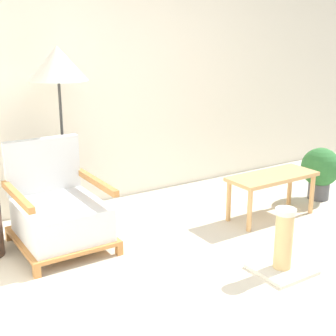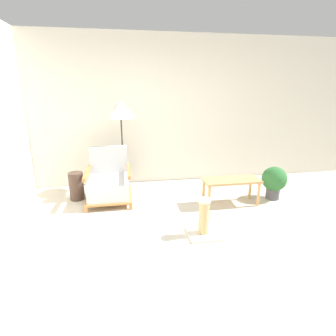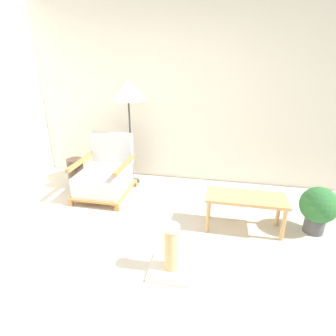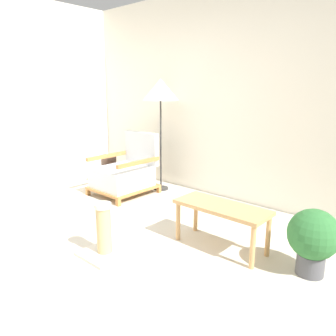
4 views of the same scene
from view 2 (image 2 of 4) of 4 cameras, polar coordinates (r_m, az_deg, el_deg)
ground_plane at (r=3.06m, az=5.07°, el=-18.27°), size 14.00×14.00×0.00m
wall_back at (r=4.97m, az=-1.85°, el=12.16°), size 8.00×0.06×2.70m
armchair at (r=4.35m, az=-12.73°, el=-3.30°), size 0.70×0.79×0.84m
floor_lamp at (r=4.57m, az=-10.29°, el=12.11°), size 0.50×0.50×1.57m
coffee_table at (r=4.19m, az=13.60°, el=-3.19°), size 0.88×0.36×0.42m
vase at (r=4.56m, az=-19.30°, el=-3.72°), size 0.23×0.23×0.46m
potted_plant at (r=4.64m, az=22.09°, el=-2.55°), size 0.40×0.40×0.54m
scratching_post at (r=3.35m, az=7.76°, el=-11.60°), size 0.39×0.39×0.49m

